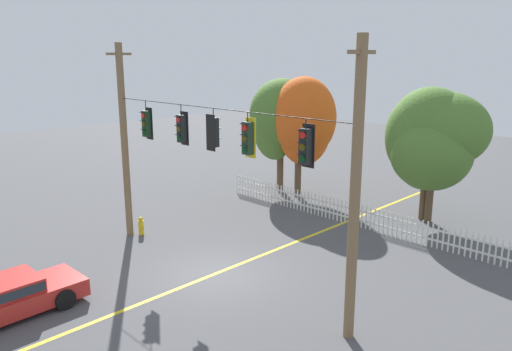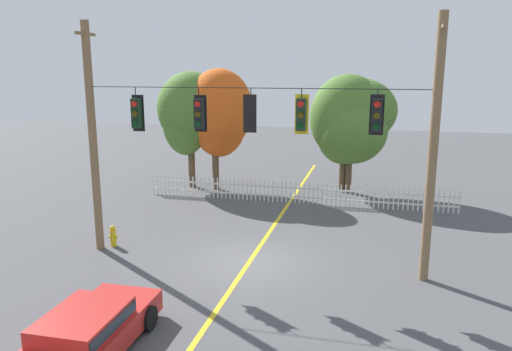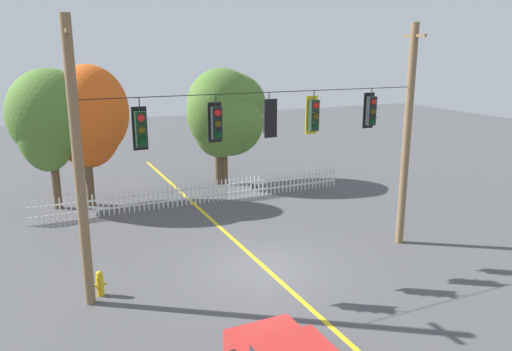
{
  "view_description": "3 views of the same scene",
  "coord_description": "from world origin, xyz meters",
  "px_view_note": "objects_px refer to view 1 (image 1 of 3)",
  "views": [
    {
      "loc": [
        12.54,
        -10.49,
        7.56
      ],
      "look_at": [
        0.65,
        1.42,
        3.49
      ],
      "focal_mm": 34.6,
      "sensor_mm": 36.0,
      "label": 1
    },
    {
      "loc": [
        4.01,
        -15.18,
        6.48
      ],
      "look_at": [
        -0.03,
        1.14,
        2.82
      ],
      "focal_mm": 34.18,
      "sensor_mm": 36.0,
      "label": 2
    },
    {
      "loc": [
        -6.79,
        -14.05,
        7.23
      ],
      "look_at": [
        0.06,
        0.92,
        3.03
      ],
      "focal_mm": 35.01,
      "sensor_mm": 36.0,
      "label": 3
    }
  ],
  "objects_px": {
    "traffic_signal_eastbound_side": "(182,128)",
    "traffic_signal_southbound_primary": "(306,146)",
    "traffic_signal_northbound_primary": "(147,124)",
    "autumn_maple_far_west": "(437,139)",
    "traffic_signal_westbound_side": "(248,138)",
    "autumn_maple_near_fence": "(280,118)",
    "autumn_maple_mid": "(304,122)",
    "autumn_oak_far_east": "(425,137)",
    "traffic_signal_northbound_secondary": "(213,132)",
    "fire_hydrant": "(141,226)",
    "parked_car": "(5,297)"
  },
  "relations": [
    {
      "from": "autumn_maple_mid",
      "to": "autumn_maple_far_west",
      "type": "height_order",
      "value": "autumn_maple_mid"
    },
    {
      "from": "traffic_signal_southbound_primary",
      "to": "parked_car",
      "type": "xyz_separation_m",
      "value": [
        -6.19,
        -6.31,
        -4.54
      ]
    },
    {
      "from": "autumn_maple_far_west",
      "to": "traffic_signal_northbound_secondary",
      "type": "bearing_deg",
      "value": -104.44
    },
    {
      "from": "traffic_signal_northbound_secondary",
      "to": "fire_hydrant",
      "type": "height_order",
      "value": "traffic_signal_northbound_secondary"
    },
    {
      "from": "autumn_maple_near_fence",
      "to": "traffic_signal_southbound_primary",
      "type": "bearing_deg",
      "value": -44.9
    },
    {
      "from": "traffic_signal_eastbound_side",
      "to": "traffic_signal_westbound_side",
      "type": "distance_m",
      "value": 3.39
    },
    {
      "from": "autumn_oak_far_east",
      "to": "autumn_maple_mid",
      "type": "bearing_deg",
      "value": -175.15
    },
    {
      "from": "traffic_signal_eastbound_side",
      "to": "traffic_signal_northbound_secondary",
      "type": "relative_size",
      "value": 1.04
    },
    {
      "from": "fire_hydrant",
      "to": "autumn_maple_far_west",
      "type": "bearing_deg",
      "value": 51.69
    },
    {
      "from": "traffic_signal_southbound_primary",
      "to": "autumn_oak_far_east",
      "type": "bearing_deg",
      "value": 98.9
    },
    {
      "from": "traffic_signal_northbound_primary",
      "to": "traffic_signal_westbound_side",
      "type": "bearing_deg",
      "value": 0.0
    },
    {
      "from": "traffic_signal_northbound_primary",
      "to": "autumn_maple_mid",
      "type": "bearing_deg",
      "value": 91.94
    },
    {
      "from": "traffic_signal_eastbound_side",
      "to": "traffic_signal_northbound_secondary",
      "type": "xyz_separation_m",
      "value": [
        1.76,
        -0.02,
        0.05
      ]
    },
    {
      "from": "traffic_signal_northbound_secondary",
      "to": "autumn_oak_far_east",
      "type": "bearing_deg",
      "value": 77.88
    },
    {
      "from": "autumn_maple_near_fence",
      "to": "autumn_maple_far_west",
      "type": "bearing_deg",
      "value": 5.01
    },
    {
      "from": "traffic_signal_westbound_side",
      "to": "parked_car",
      "type": "distance_m",
      "value": 8.67
    },
    {
      "from": "traffic_signal_northbound_primary",
      "to": "autumn_oak_far_east",
      "type": "relative_size",
      "value": 0.24
    },
    {
      "from": "traffic_signal_northbound_primary",
      "to": "autumn_maple_near_fence",
      "type": "distance_m",
      "value": 10.19
    },
    {
      "from": "autumn_maple_near_fence",
      "to": "autumn_maple_mid",
      "type": "height_order",
      "value": "autumn_maple_mid"
    },
    {
      "from": "traffic_signal_eastbound_side",
      "to": "autumn_oak_far_east",
      "type": "height_order",
      "value": "autumn_oak_far_east"
    },
    {
      "from": "traffic_signal_northbound_primary",
      "to": "fire_hydrant",
      "type": "relative_size",
      "value": 1.9
    },
    {
      "from": "autumn_maple_mid",
      "to": "traffic_signal_eastbound_side",
      "type": "bearing_deg",
      "value": -75.39
    },
    {
      "from": "traffic_signal_westbound_side",
      "to": "autumn_maple_near_fence",
      "type": "xyz_separation_m",
      "value": [
        -7.69,
        9.95,
        -0.89
      ]
    },
    {
      "from": "traffic_signal_northbound_primary",
      "to": "traffic_signal_eastbound_side",
      "type": "relative_size",
      "value": 1.04
    },
    {
      "from": "traffic_signal_westbound_side",
      "to": "parked_car",
      "type": "xyz_separation_m",
      "value": [
        -3.89,
        -6.31,
        -4.5
      ]
    },
    {
      "from": "traffic_signal_northbound_primary",
      "to": "autumn_maple_near_fence",
      "type": "xyz_separation_m",
      "value": [
        -2.03,
        9.95,
        -0.81
      ]
    },
    {
      "from": "traffic_signal_eastbound_side",
      "to": "autumn_maple_near_fence",
      "type": "distance_m",
      "value": 10.87
    },
    {
      "from": "traffic_signal_northbound_primary",
      "to": "fire_hydrant",
      "type": "xyz_separation_m",
      "value": [
        -1.41,
        0.34,
        -4.64
      ]
    },
    {
      "from": "traffic_signal_northbound_primary",
      "to": "autumn_maple_far_west",
      "type": "height_order",
      "value": "autumn_maple_far_west"
    },
    {
      "from": "traffic_signal_eastbound_side",
      "to": "traffic_signal_southbound_primary",
      "type": "xyz_separation_m",
      "value": [
        5.69,
        0.0,
        0.08
      ]
    },
    {
      "from": "traffic_signal_northbound_primary",
      "to": "autumn_maple_far_west",
      "type": "relative_size",
      "value": 0.25
    },
    {
      "from": "traffic_signal_eastbound_side",
      "to": "autumn_maple_near_fence",
      "type": "bearing_deg",
      "value": 113.38
    },
    {
      "from": "traffic_signal_southbound_primary",
      "to": "autumn_maple_near_fence",
      "type": "bearing_deg",
      "value": 135.1
    },
    {
      "from": "traffic_signal_westbound_side",
      "to": "autumn_maple_mid",
      "type": "relative_size",
      "value": 0.22
    },
    {
      "from": "traffic_signal_eastbound_side",
      "to": "autumn_maple_near_fence",
      "type": "relative_size",
      "value": 0.23
    },
    {
      "from": "parked_car",
      "to": "traffic_signal_eastbound_side",
      "type": "bearing_deg",
      "value": 85.42
    },
    {
      "from": "autumn_oak_far_east",
      "to": "autumn_maple_far_west",
      "type": "distance_m",
      "value": 0.52
    },
    {
      "from": "traffic_signal_westbound_side",
      "to": "traffic_signal_southbound_primary",
      "type": "bearing_deg",
      "value": -0.0
    },
    {
      "from": "autumn_maple_far_west",
      "to": "fire_hydrant",
      "type": "distance_m",
      "value": 13.7
    },
    {
      "from": "traffic_signal_westbound_side",
      "to": "fire_hydrant",
      "type": "bearing_deg",
      "value": 177.22
    },
    {
      "from": "traffic_signal_eastbound_side",
      "to": "autumn_oak_far_east",
      "type": "distance_m",
      "value": 11.35
    },
    {
      "from": "traffic_signal_northbound_secondary",
      "to": "autumn_maple_far_west",
      "type": "xyz_separation_m",
      "value": [
        2.77,
        10.74,
        -1.15
      ]
    },
    {
      "from": "parked_car",
      "to": "traffic_signal_northbound_secondary",
      "type": "bearing_deg",
      "value": 70.18
    },
    {
      "from": "traffic_signal_southbound_primary",
      "to": "autumn_maple_far_west",
      "type": "xyz_separation_m",
      "value": [
        -1.16,
        10.72,
        -1.18
      ]
    },
    {
      "from": "autumn_maple_mid",
      "to": "autumn_maple_far_west",
      "type": "xyz_separation_m",
      "value": [
        7.13,
        0.73,
        -0.17
      ]
    },
    {
      "from": "traffic_signal_eastbound_side",
      "to": "autumn_maple_mid",
      "type": "distance_m",
      "value": 10.37
    },
    {
      "from": "traffic_signal_eastbound_side",
      "to": "traffic_signal_southbound_primary",
      "type": "relative_size",
      "value": 1.05
    },
    {
      "from": "traffic_signal_westbound_side",
      "to": "autumn_oak_far_east",
      "type": "bearing_deg",
      "value": 86.5
    },
    {
      "from": "traffic_signal_southbound_primary",
      "to": "autumn_maple_far_west",
      "type": "relative_size",
      "value": 0.23
    },
    {
      "from": "traffic_signal_eastbound_side",
      "to": "autumn_oak_far_east",
      "type": "bearing_deg",
      "value": 69.1
    }
  ]
}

